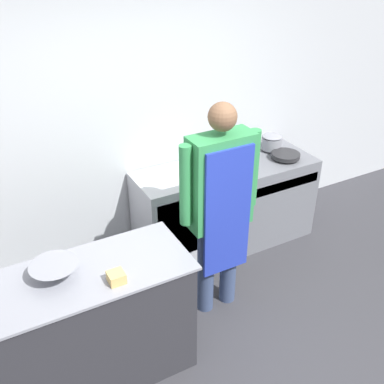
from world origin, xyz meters
TOP-DOWN VIEW (x-y plane):
  - ground_plane at (0.00, 0.00)m, footprint 14.00×14.00m
  - wall_back at (0.00, 1.90)m, footprint 8.00×0.05m
  - prep_counter at (-0.95, 0.55)m, footprint 1.40×0.61m
  - stove at (1.16, 1.49)m, footprint 0.98×0.67m
  - fridge_unit at (0.20, 1.57)m, footprint 0.71×0.57m
  - person_cook at (0.19, 0.74)m, footprint 0.68×0.24m
  - mixing_bowl at (-1.11, 0.60)m, footprint 0.31×0.31m
  - plastic_tub at (-0.79, 0.37)m, footprint 0.10×0.10m
  - stock_pot at (0.94, 1.61)m, footprint 0.26×0.26m
  - saute_pan at (1.35, 1.38)m, footprint 0.29×0.29m
  - sauce_pot at (1.35, 1.61)m, footprint 0.21×0.21m

SIDE VIEW (x-z plane):
  - ground_plane at x=0.00m, z-range 0.00..0.00m
  - fridge_unit at x=0.20m, z-range 0.00..0.87m
  - stove at x=1.16m, z-range -0.01..0.88m
  - prep_counter at x=-0.95m, z-range 0.00..0.94m
  - saute_pan at x=1.35m, z-range 0.89..0.93m
  - sauce_pot at x=1.35m, z-range 0.89..1.05m
  - plastic_tub at x=-0.79m, z-range 0.94..1.01m
  - mixing_bowl at x=-1.11m, z-range 0.94..1.04m
  - stock_pot at x=0.94m, z-range 0.89..1.17m
  - person_cook at x=0.19m, z-range 0.14..1.97m
  - wall_back at x=0.00m, z-range 0.00..2.70m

